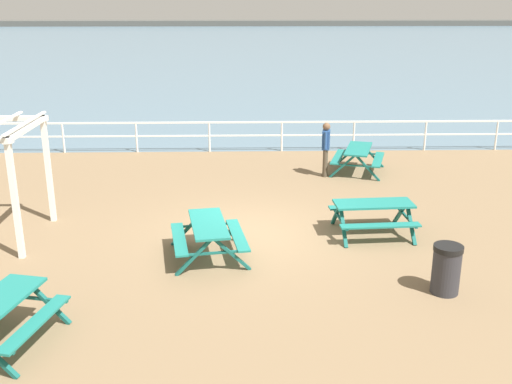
{
  "coord_description": "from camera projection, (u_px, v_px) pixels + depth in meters",
  "views": [
    {
      "loc": [
        -0.17,
        -13.11,
        5.35
      ],
      "look_at": [
        0.18,
        0.7,
        0.8
      ],
      "focal_mm": 42.44,
      "sensor_mm": 36.0,
      "label": 1
    }
  ],
  "objects": [
    {
      "name": "ground_plane",
      "position": [
        249.0,
        238.0,
        14.15
      ],
      "size": [
        30.0,
        24.0,
        0.2
      ],
      "primitive_type": "cube",
      "color": "#846B4C"
    },
    {
      "name": "sea_band",
      "position": [
        242.0,
        46.0,
        64.2
      ],
      "size": [
        142.0,
        90.0,
        0.01
      ],
      "primitive_type": "cube",
      "color": "slate",
      "rests_on": "ground"
    },
    {
      "name": "distant_shoreline",
      "position": [
        241.0,
        25.0,
        105.03
      ],
      "size": [
        142.0,
        6.0,
        1.8
      ],
      "primitive_type": "cube",
      "color": "#4C4C47",
      "rests_on": "ground"
    },
    {
      "name": "seaward_railing",
      "position": [
        246.0,
        130.0,
        21.24
      ],
      "size": [
        23.07,
        0.07,
        1.08
      ],
      "color": "white",
      "rests_on": "ground"
    },
    {
      "name": "picnic_table_near_left",
      "position": [
        373.0,
        210.0,
        13.93
      ],
      "size": [
        1.89,
        1.64,
        0.8
      ],
      "rotation": [
        0.0,
        0.0,
        0.06
      ],
      "color": "#1E7A70",
      "rests_on": "ground"
    },
    {
      "name": "picnic_table_near_right",
      "position": [
        358.0,
        154.0,
        18.82
      ],
      "size": [
        1.96,
        2.16,
        0.8
      ],
      "rotation": [
        0.0,
        0.0,
        1.28
      ],
      "color": "#1E7A70",
      "rests_on": "ground"
    },
    {
      "name": "picnic_table_far_left",
      "position": [
        209.0,
        231.0,
        12.73
      ],
      "size": [
        1.78,
        2.01,
        0.8
      ],
      "rotation": [
        0.0,
        0.0,
        1.73
      ],
      "color": "#1E7A70",
      "rests_on": "ground"
    },
    {
      "name": "visitor",
      "position": [
        326.0,
        146.0,
        18.3
      ],
      "size": [
        0.29,
        0.52,
        1.66
      ],
      "rotation": [
        0.0,
        0.0,
        6.08
      ],
      "color": "#4C4233",
      "rests_on": "ground"
    },
    {
      "name": "litter_bin",
      "position": [
        446.0,
        269.0,
        11.22
      ],
      "size": [
        0.55,
        0.55,
        0.95
      ],
      "color": "#2D2D33",
      "rests_on": "ground"
    }
  ]
}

